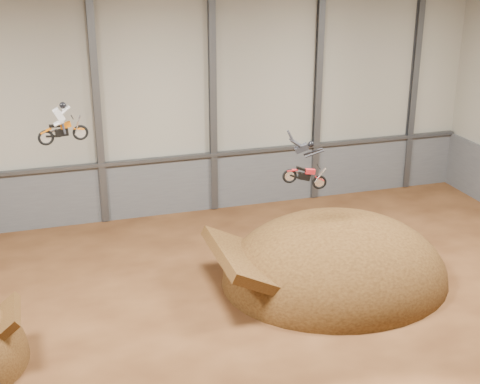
% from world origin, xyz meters
% --- Properties ---
extents(floor, '(40.00, 40.00, 0.00)m').
position_xyz_m(floor, '(0.00, 0.00, 0.00)').
color(floor, '#452512').
rests_on(floor, ground).
extents(back_wall, '(40.00, 0.10, 14.00)m').
position_xyz_m(back_wall, '(0.00, 15.00, 7.00)').
color(back_wall, '#A19D8E').
rests_on(back_wall, ground).
extents(lower_band_back, '(39.80, 0.18, 3.50)m').
position_xyz_m(lower_band_back, '(0.00, 14.90, 1.75)').
color(lower_band_back, '#5B5E63').
rests_on(lower_band_back, ground).
extents(steel_rail, '(39.80, 0.35, 0.20)m').
position_xyz_m(steel_rail, '(0.00, 14.75, 3.55)').
color(steel_rail, '#47494F').
rests_on(steel_rail, lower_band_back).
extents(steel_column_2, '(0.40, 0.36, 13.90)m').
position_xyz_m(steel_column_2, '(-3.33, 14.80, 7.00)').
color(steel_column_2, '#47494F').
rests_on(steel_column_2, ground).
extents(steel_column_3, '(0.40, 0.36, 13.90)m').
position_xyz_m(steel_column_3, '(3.33, 14.80, 7.00)').
color(steel_column_3, '#47494F').
rests_on(steel_column_3, ground).
extents(steel_column_4, '(0.40, 0.36, 13.90)m').
position_xyz_m(steel_column_4, '(10.00, 14.80, 7.00)').
color(steel_column_4, '#47494F').
rests_on(steel_column_4, ground).
extents(steel_column_5, '(0.40, 0.36, 13.90)m').
position_xyz_m(steel_column_5, '(16.67, 14.80, 7.00)').
color(steel_column_5, '#47494F').
rests_on(steel_column_5, ground).
extents(landing_ramp, '(11.20, 9.91, 6.46)m').
position_xyz_m(landing_ramp, '(6.56, 4.15, 0.00)').
color(landing_ramp, '#37200D').
rests_on(landing_ramp, ground).
extents(fmx_rider_a, '(2.16, 0.90, 1.94)m').
position_xyz_m(fmx_rider_a, '(-5.61, 4.91, 8.74)').
color(fmx_rider_a, '#C85D06').
extents(fmx_rider_b, '(3.32, 1.39, 2.94)m').
position_xyz_m(fmx_rider_b, '(4.58, 3.86, 6.37)').
color(fmx_rider_b, red).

